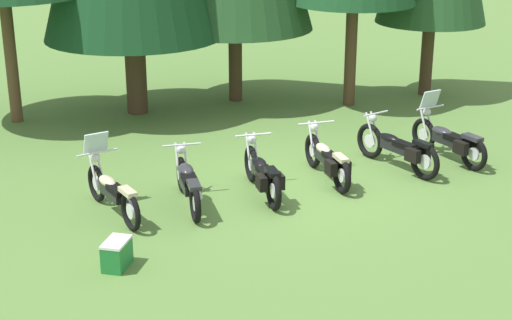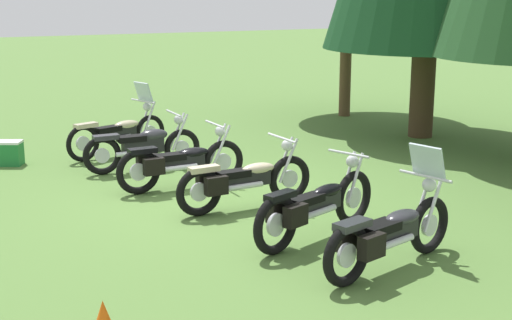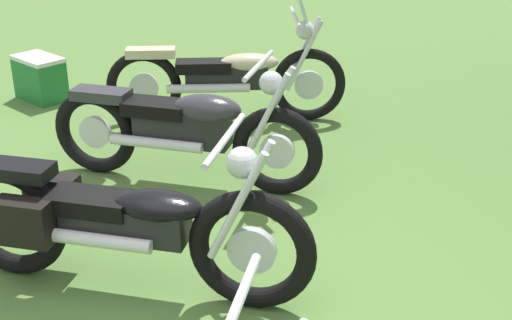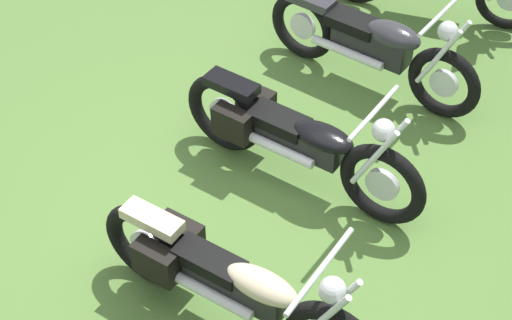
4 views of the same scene
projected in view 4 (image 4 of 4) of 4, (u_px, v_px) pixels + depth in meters
name	position (u px, v px, depth m)	size (l,w,h in m)	color
ground_plane	(266.00, 254.00, 6.30)	(80.00, 80.00, 0.00)	#547A38
motorcycle_1	(373.00, 44.00, 7.48)	(0.72, 2.13, 0.99)	black
motorcycle_2	(295.00, 138.00, 6.60)	(0.70, 2.17, 1.01)	black
motorcycle_3	(230.00, 283.00, 5.57)	(0.77, 2.19, 1.00)	black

